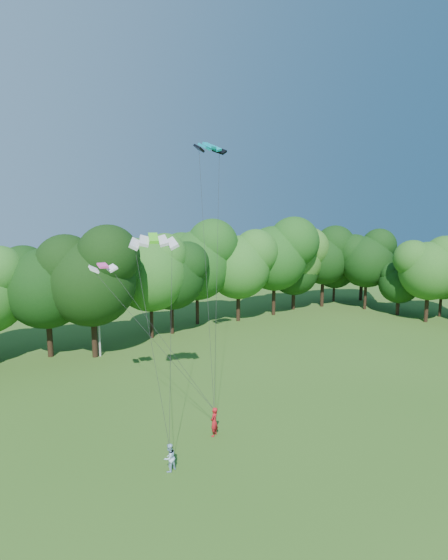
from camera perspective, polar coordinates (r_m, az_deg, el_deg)
utility_pole at (r=44.24m, az=-16.07°, el=-4.48°), size 1.60×0.23×7.98m
kite_flyer_left at (r=29.04m, az=-1.30°, el=-18.02°), size 0.82×0.74×1.88m
kite_flyer_right at (r=25.94m, az=-7.13°, el=-22.03°), size 0.88×0.76×1.57m
kite_teal at (r=36.27m, az=-1.93°, el=17.17°), size 2.73×1.39×0.61m
kite_green at (r=29.22m, az=-9.21°, el=5.42°), size 3.34×2.46×0.67m
kite_pink at (r=31.09m, az=-15.56°, el=1.83°), size 1.94×1.10×0.31m
tree_back_center at (r=43.41m, az=-16.93°, el=0.93°), size 9.20×9.20×13.38m
tree_back_east at (r=63.53m, az=9.25°, el=3.03°), size 8.49×8.49×12.35m
tree_flank_east at (r=61.14m, az=25.28°, el=1.80°), size 8.18×8.18×11.90m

